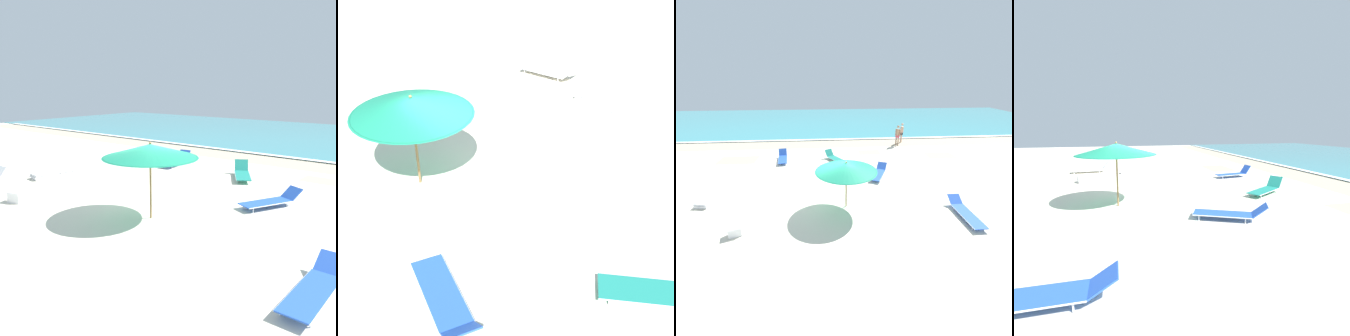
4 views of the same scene
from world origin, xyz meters
TOP-DOWN VIEW (x-y plane):
  - ground_plane at (0.00, 0.01)m, footprint 60.00×60.00m
  - ocean_water at (0.00, 20.29)m, footprint 60.00×19.53m
  - beach_umbrella at (0.92, -0.89)m, footprint 2.78×2.78m
  - lounger_stack at (-5.73, 0.27)m, footprint 0.89×1.94m
  - sun_lounger_under_umbrella at (-3.11, 5.47)m, footprint 0.89×2.06m
  - sun_lounger_beside_umbrella at (6.09, -2.11)m, footprint 0.64×2.33m
  - sun_lounger_near_water_right at (3.21, 2.35)m, footprint 1.47×2.22m
  - sun_lounger_mid_beach_solo at (0.67, 5.14)m, footprint 1.61×2.09m
  - beachgoer_wading_adult at (6.84, 9.39)m, footprint 0.31×0.39m
  - beachgoer_shoreline_child at (6.19, 8.49)m, footprint 0.35×0.34m
  - cooler_box at (-3.56, -2.63)m, footprint 0.59×0.50m

SIDE VIEW (x-z plane):
  - ground_plane at x=0.00m, z-range -0.16..0.00m
  - ocean_water at x=0.00m, z-range 0.00..0.06m
  - lounger_stack at x=-5.73m, z-range 0.00..0.24m
  - cooler_box at x=-3.56m, z-range 0.00..0.37m
  - sun_lounger_beside_umbrella at x=6.09m, z-range -0.03..0.44m
  - sun_lounger_near_water_right at x=3.21m, z-range -0.06..0.48m
  - sun_lounger_mid_beach_solo at x=0.67m, z-range -0.09..0.53m
  - sun_lounger_under_umbrella at x=-3.11m, z-range -0.09..0.54m
  - beachgoer_wading_adult at x=6.84m, z-range 0.12..1.88m
  - beachgoer_shoreline_child at x=6.19m, z-range 0.12..1.88m
  - beach_umbrella at x=0.92m, z-range 0.87..3.15m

